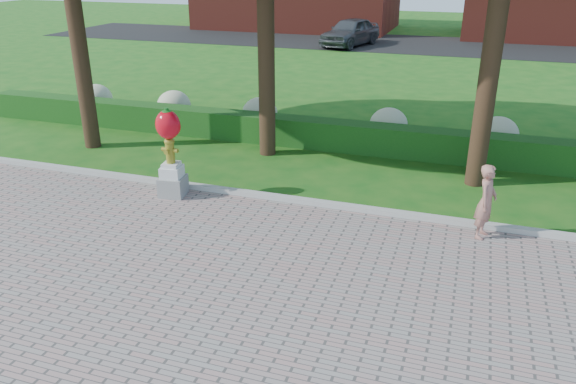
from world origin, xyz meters
name	(u,v)px	position (x,y,z in m)	size (l,w,h in m)	color
ground	(255,272)	(0.00, 0.00, 0.00)	(100.00, 100.00, 0.00)	#155415
curb	(305,202)	(0.00, 3.00, 0.07)	(40.00, 0.18, 0.15)	#ADADA5
lawn_hedge	(347,136)	(0.00, 7.00, 0.40)	(24.00, 0.70, 0.80)	#124213
hydrangea_row	(374,123)	(0.57, 8.00, 0.55)	(20.10, 1.10, 0.99)	#AAAE85
street	(424,45)	(0.00, 28.00, 0.01)	(50.00, 8.00, 0.02)	black
hydrant_sculpture	(170,150)	(-2.99, 2.50, 1.12)	(0.62, 0.62, 2.03)	gray
woman	(486,202)	(3.71, 2.60, 0.78)	(0.54, 0.35, 1.48)	#AE7263
parked_car	(350,32)	(-4.21, 26.07, 0.83)	(1.92, 4.78, 1.63)	#3E4145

